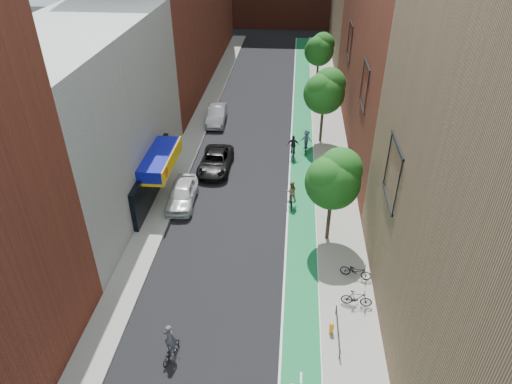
% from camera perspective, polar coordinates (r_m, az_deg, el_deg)
% --- Properties ---
extents(ground, '(160.00, 160.00, 0.00)m').
position_cam_1_polar(ground, '(23.17, -4.97, -20.82)').
color(ground, black).
rests_on(ground, ground).
extents(bike_lane, '(2.00, 68.00, 0.01)m').
position_cam_1_polar(bike_lane, '(43.60, 5.80, 7.50)').
color(bike_lane, '#147535').
rests_on(bike_lane, ground).
extents(sidewalk_left, '(2.00, 68.00, 0.15)m').
position_cam_1_polar(sidewalk_left, '(44.49, -7.30, 8.04)').
color(sidewalk_left, gray).
rests_on(sidewalk_left, ground).
extents(sidewalk_right, '(3.00, 68.00, 0.15)m').
position_cam_1_polar(sidewalk_right, '(43.69, 9.11, 7.40)').
color(sidewalk_right, gray).
rests_on(sidewalk_right, ground).
extents(building_left_white, '(8.00, 20.00, 12.00)m').
position_cam_1_polar(building_left_white, '(33.29, -20.66, 8.49)').
color(building_left_white, silver).
rests_on(building_left_white, ground).
extents(building_right_mid_red, '(8.00, 28.00, 22.00)m').
position_cam_1_polar(building_right_mid_red, '(41.12, 18.71, 20.70)').
color(building_right_mid_red, maroon).
rests_on(building_right_mid_red, ground).
extents(tree_near, '(3.40, 3.36, 6.42)m').
position_cam_1_polar(tree_near, '(27.40, 9.71, 1.75)').
color(tree_near, '#332619').
rests_on(tree_near, ground).
extents(tree_mid, '(3.55, 3.53, 6.74)m').
position_cam_1_polar(tree_mid, '(39.95, 8.60, 12.48)').
color(tree_mid, '#332619').
rests_on(tree_mid, ground).
extents(tree_far, '(3.30, 3.25, 6.21)m').
position_cam_1_polar(tree_far, '(53.39, 7.95, 17.33)').
color(tree_far, '#332619').
rests_on(tree_far, ground).
extents(parked_car_white, '(2.08, 4.73, 1.58)m').
position_cam_1_polar(parked_car_white, '(33.03, -9.24, -0.23)').
color(parked_car_white, silver).
rests_on(parked_car_white, ground).
extents(parked_car_black, '(2.46, 5.23, 1.45)m').
position_cam_1_polar(parked_car_black, '(36.97, -5.08, 3.85)').
color(parked_car_black, black).
rests_on(parked_car_black, ground).
extents(parked_car_silver, '(1.93, 4.90, 1.59)m').
position_cam_1_polar(parked_car_silver, '(45.15, -4.96, 9.57)').
color(parked_car_silver, '#97999F').
rests_on(parked_car_silver, ground).
extents(cyclist_lead, '(0.92, 1.66, 2.05)m').
position_cam_1_polar(cyclist_lead, '(23.23, -10.63, -18.42)').
color(cyclist_lead, black).
rests_on(cyclist_lead, ground).
extents(cyclist_lane_near, '(0.85, 1.90, 1.97)m').
position_cam_1_polar(cyclist_lane_near, '(32.43, 4.42, -0.50)').
color(cyclist_lane_near, black).
rests_on(cyclist_lane_near, ground).
extents(cyclist_lane_mid, '(0.99, 1.88, 2.04)m').
position_cam_1_polar(cyclist_lane_mid, '(38.63, 4.65, 5.27)').
color(cyclist_lane_mid, black).
rests_on(cyclist_lane_mid, ground).
extents(cyclist_lane_far, '(1.05, 1.73, 1.93)m').
position_cam_1_polar(cyclist_lane_far, '(39.76, 6.28, 6.18)').
color(cyclist_lane_far, black).
rests_on(cyclist_lane_far, ground).
extents(parked_bike_mid, '(1.71, 0.66, 1.00)m').
position_cam_1_polar(parked_bike_mid, '(25.54, 12.47, -12.85)').
color(parked_bike_mid, black).
rests_on(parked_bike_mid, sidewalk_right).
extents(parked_bike_far, '(1.91, 1.11, 0.95)m').
position_cam_1_polar(parked_bike_far, '(27.14, 12.38, -9.60)').
color(parked_bike_far, black).
rests_on(parked_bike_far, sidewalk_right).
extents(fire_hydrant, '(0.24, 0.24, 0.67)m').
position_cam_1_polar(fire_hydrant, '(24.13, 9.41, -16.40)').
color(fire_hydrant, orange).
rests_on(fire_hydrant, sidewalk_right).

